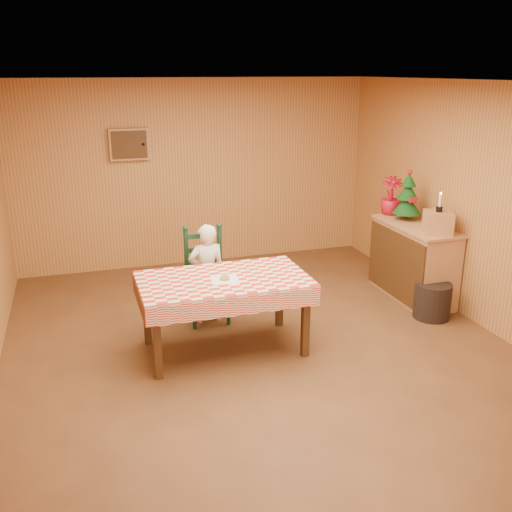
{
  "coord_description": "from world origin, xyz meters",
  "views": [
    {
      "loc": [
        -1.62,
        -4.88,
        2.7
      ],
      "look_at": [
        0.0,
        0.2,
        0.95
      ],
      "focal_mm": 40.0,
      "sensor_mm": 36.0,
      "label": 1
    }
  ],
  "objects_px": {
    "ladder_chair": "(206,277)",
    "crate": "(438,223)",
    "seated_child": "(207,274)",
    "dining_table": "(224,286)",
    "storage_bin": "(432,301)",
    "shelf_unit": "(413,261)",
    "christmas_tree": "(408,197)"
  },
  "relations": [
    {
      "from": "shelf_unit",
      "to": "crate",
      "type": "bearing_deg",
      "value": -88.77
    },
    {
      "from": "storage_bin",
      "to": "ladder_chair",
      "type": "bearing_deg",
      "value": 162.97
    },
    {
      "from": "crate",
      "to": "storage_bin",
      "type": "distance_m",
      "value": 0.89
    },
    {
      "from": "crate",
      "to": "christmas_tree",
      "type": "height_order",
      "value": "christmas_tree"
    },
    {
      "from": "ladder_chair",
      "to": "seated_child",
      "type": "relative_size",
      "value": 0.96
    },
    {
      "from": "shelf_unit",
      "to": "crate",
      "type": "distance_m",
      "value": 0.71
    },
    {
      "from": "ladder_chair",
      "to": "seated_child",
      "type": "bearing_deg",
      "value": -90.0
    },
    {
      "from": "dining_table",
      "to": "crate",
      "type": "distance_m",
      "value": 2.61
    },
    {
      "from": "dining_table",
      "to": "ladder_chair",
      "type": "height_order",
      "value": "ladder_chair"
    },
    {
      "from": "dining_table",
      "to": "crate",
      "type": "xyz_separation_m",
      "value": [
        2.57,
        0.26,
        0.37
      ]
    },
    {
      "from": "shelf_unit",
      "to": "storage_bin",
      "type": "relative_size",
      "value": 3.03
    },
    {
      "from": "dining_table",
      "to": "storage_bin",
      "type": "relative_size",
      "value": 4.04
    },
    {
      "from": "shelf_unit",
      "to": "ladder_chair",
      "type": "bearing_deg",
      "value": 177.1
    },
    {
      "from": "seated_child",
      "to": "christmas_tree",
      "type": "bearing_deg",
      "value": -176.07
    },
    {
      "from": "seated_child",
      "to": "crate",
      "type": "xyz_separation_m",
      "value": [
        2.57,
        -0.47,
        0.49
      ]
    },
    {
      "from": "ladder_chair",
      "to": "crate",
      "type": "height_order",
      "value": "crate"
    },
    {
      "from": "dining_table",
      "to": "ladder_chair",
      "type": "bearing_deg",
      "value": 90.0
    },
    {
      "from": "seated_child",
      "to": "storage_bin",
      "type": "distance_m",
      "value": 2.57
    },
    {
      "from": "crate",
      "to": "storage_bin",
      "type": "relative_size",
      "value": 0.73
    },
    {
      "from": "ladder_chair",
      "to": "crate",
      "type": "xyz_separation_m",
      "value": [
        2.57,
        -0.53,
        0.55
      ]
    },
    {
      "from": "dining_table",
      "to": "storage_bin",
      "type": "bearing_deg",
      "value": 0.88
    },
    {
      "from": "crate",
      "to": "christmas_tree",
      "type": "xyz_separation_m",
      "value": [
        -0.0,
        0.65,
        0.16
      ]
    },
    {
      "from": "shelf_unit",
      "to": "dining_table",
      "type": "bearing_deg",
      "value": -165.62
    },
    {
      "from": "christmas_tree",
      "to": "crate",
      "type": "bearing_deg",
      "value": -90.0
    },
    {
      "from": "crate",
      "to": "shelf_unit",
      "type": "bearing_deg",
      "value": 91.23
    },
    {
      "from": "ladder_chair",
      "to": "shelf_unit",
      "type": "height_order",
      "value": "ladder_chair"
    },
    {
      "from": "dining_table",
      "to": "shelf_unit",
      "type": "relative_size",
      "value": 1.34
    },
    {
      "from": "shelf_unit",
      "to": "storage_bin",
      "type": "bearing_deg",
      "value": -100.65
    },
    {
      "from": "christmas_tree",
      "to": "dining_table",
      "type": "bearing_deg",
      "value": -160.58
    },
    {
      "from": "dining_table",
      "to": "crate",
      "type": "bearing_deg",
      "value": 5.71
    },
    {
      "from": "ladder_chair",
      "to": "seated_child",
      "type": "height_order",
      "value": "seated_child"
    },
    {
      "from": "christmas_tree",
      "to": "storage_bin",
      "type": "bearing_deg",
      "value": -98.19
    }
  ]
}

